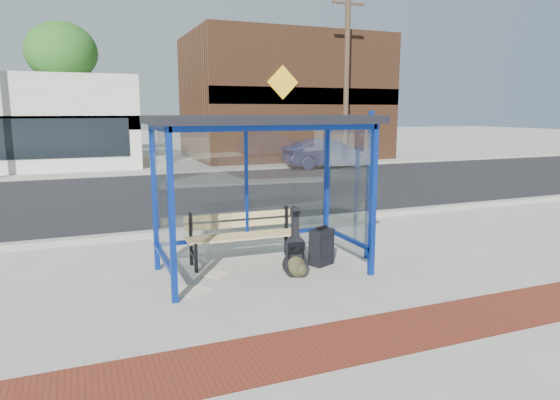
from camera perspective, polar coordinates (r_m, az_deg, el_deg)
name	(u,v)px	position (r m, az deg, el deg)	size (l,w,h in m)	color
ground	(262,272)	(7.89, -2.03, -8.22)	(120.00, 120.00, 0.00)	#B2ADA0
brick_paver_strip	(344,342)	(5.69, 7.36, -15.76)	(60.00, 1.00, 0.01)	maroon
curb_near	(215,228)	(10.54, -7.46, -3.24)	(60.00, 0.25, 0.12)	gray
street_asphalt	(172,194)	(15.45, -12.27, 0.66)	(60.00, 10.00, 0.00)	black
curb_far	(149,173)	(20.44, -14.76, 2.99)	(60.00, 0.25, 0.12)	gray
far_sidewalk	(143,169)	(22.32, -15.39, 3.39)	(60.00, 4.00, 0.01)	#B2ADA0
bus_shelter	(260,139)	(7.57, -2.31, 7.00)	(3.30, 1.80, 2.42)	navy
storefront_brown	(283,98)	(27.64, 0.39, 11.61)	(10.00, 7.08, 6.40)	#59331E
tree_mid	(61,53)	(29.19, -23.70, 15.14)	(3.60, 3.60, 7.03)	#4C3826
tree_right	(328,64)	(32.84, 5.50, 15.27)	(3.60, 3.60, 7.03)	#4C3826
utility_pole_east	(347,75)	(23.54, 7.61, 14.00)	(1.60, 0.24, 8.00)	#4C3826
bench	(242,233)	(8.26, -4.34, -3.80)	(1.87, 0.51, 0.88)	black
guitar_bag	(295,253)	(7.57, 1.72, -6.05)	(0.38, 0.14, 1.02)	black
suitcase	(322,247)	(8.17, 4.78, -5.39)	(0.44, 0.37, 0.65)	black
backpack	(297,266)	(7.60, 2.00, -7.51)	(0.38, 0.37, 0.38)	#2E2B19
sign_post	(370,177)	(8.44, 10.24, 2.61)	(0.12, 0.31, 2.49)	navy
newspaper_a	(184,291)	(7.22, -10.86, -10.15)	(0.42, 0.33, 0.01)	white
newspaper_b	(195,291)	(7.16, -9.68, -10.27)	(0.42, 0.33, 0.01)	white
newspaper_c	(214,274)	(7.85, -7.60, -8.36)	(0.42, 0.33, 0.01)	white
parked_car	(328,153)	(22.24, 5.48, 5.34)	(1.36, 3.91, 1.29)	#191F46
fire_hydrant	(355,155)	(24.53, 8.56, 5.07)	(0.30, 0.20, 0.68)	#B61F0D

